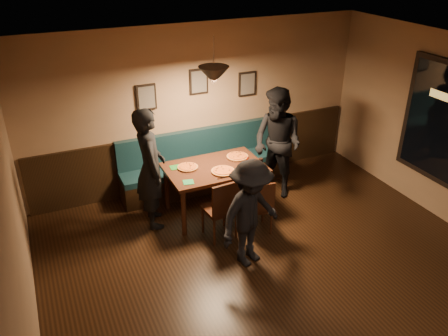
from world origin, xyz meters
name	(u,v)px	position (x,y,z in m)	size (l,w,h in m)	color
floor	(306,304)	(0.00, 0.00, 0.00)	(7.00, 7.00, 0.00)	black
ceiling	(331,79)	(0.00, 0.00, 2.80)	(7.00, 7.00, 0.00)	silver
wall_back	(199,107)	(0.00, 3.50, 1.40)	(6.00, 6.00, 0.00)	#8C704F
wall_left	(17,284)	(-3.00, 0.00, 1.40)	(7.00, 7.00, 0.00)	#8C704F
wainscot	(201,155)	(0.00, 3.47, 0.50)	(5.88, 0.06, 1.00)	black
booth_bench	(206,161)	(0.00, 3.20, 0.50)	(3.00, 0.60, 1.00)	#0F232D
picture_left	(146,97)	(-0.90, 3.47, 1.70)	(0.32, 0.04, 0.42)	black
picture_center	(199,81)	(0.00, 3.47, 1.85)	(0.32, 0.04, 0.42)	black
picture_right	(247,84)	(0.90, 3.47, 1.70)	(0.32, 0.04, 0.42)	black
pendant_lamp	(214,75)	(-0.18, 2.39, 2.25)	(0.44, 0.44, 0.25)	black
dining_table	(215,189)	(-0.18, 2.39, 0.40)	(1.51, 0.97, 0.81)	black
chair_near_left	(219,208)	(-0.39, 1.75, 0.48)	(0.42, 0.42, 0.96)	black
chair_near_right	(257,205)	(0.18, 1.64, 0.44)	(0.39, 0.39, 0.88)	black
diner_left	(150,168)	(-1.17, 2.49, 0.94)	(0.68, 0.45, 1.88)	black
diner_right	(277,143)	(1.00, 2.52, 0.93)	(0.91, 0.71, 1.86)	black
diner_front	(251,214)	(-0.26, 1.03, 0.76)	(0.99, 0.57, 1.53)	black
pizza_a	(188,167)	(-0.58, 2.51, 0.83)	(0.32, 0.32, 0.04)	gold
pizza_b	(223,171)	(-0.14, 2.16, 0.83)	(0.36, 0.36, 0.04)	#C08C24
pizza_c	(237,156)	(0.28, 2.54, 0.83)	(0.35, 0.35, 0.04)	#C57425
soda_glass	(261,163)	(0.46, 2.09, 0.88)	(0.07, 0.07, 0.15)	black
tabasco_bottle	(247,160)	(0.33, 2.29, 0.87)	(0.03, 0.03, 0.12)	#8E2104
napkin_a	(175,167)	(-0.75, 2.61, 0.81)	(0.16, 0.16, 0.01)	#1C6922
napkin_b	(188,182)	(-0.73, 2.08, 0.81)	(0.15, 0.15, 0.01)	#207B3F
cutlery_set	(226,177)	(-0.18, 1.99, 0.81)	(0.02, 0.18, 0.00)	silver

